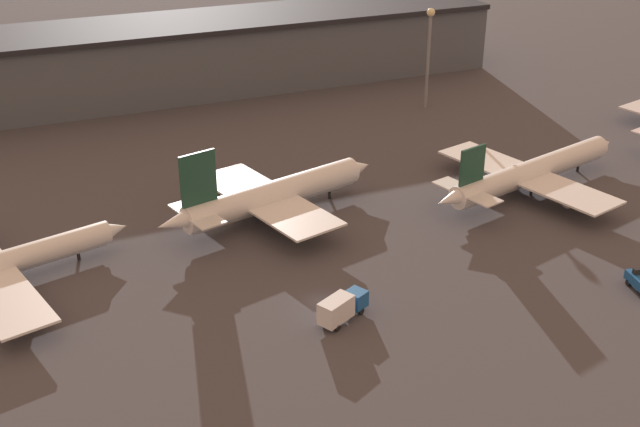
% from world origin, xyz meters
% --- Properties ---
extents(ground, '(600.00, 600.00, 0.00)m').
position_xyz_m(ground, '(0.00, 0.00, 0.00)').
color(ground, '#423F44').
extents(terminal_building, '(168.24, 25.67, 16.68)m').
position_xyz_m(terminal_building, '(0.00, 99.43, 8.38)').
color(terminal_building, '#4C515B').
rests_on(terminal_building, ground).
extents(airplane_2, '(40.72, 31.20, 14.48)m').
position_xyz_m(airplane_2, '(2.97, 26.83, 3.85)').
color(airplane_2, white).
rests_on(airplane_2, ground).
extents(airplane_3, '(45.21, 35.08, 11.79)m').
position_xyz_m(airplane_3, '(47.92, 18.86, 3.45)').
color(airplane_3, white).
rests_on(airplane_3, ground).
extents(service_vehicle_4, '(8.08, 5.71, 3.72)m').
position_xyz_m(service_vehicle_4, '(0.61, -5.14, 2.05)').
color(service_vehicle_4, '#195199').
rests_on(service_vehicle_4, ground).
extents(lamp_post_1, '(1.80, 1.80, 22.16)m').
position_xyz_m(lamp_post_1, '(54.32, 65.90, 14.33)').
color(lamp_post_1, slate).
rests_on(lamp_post_1, ground).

